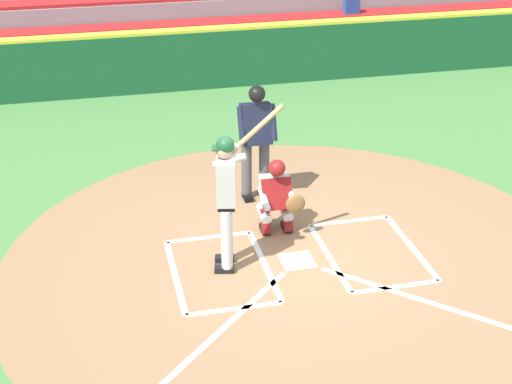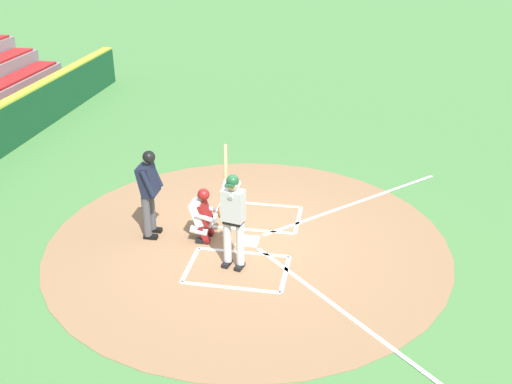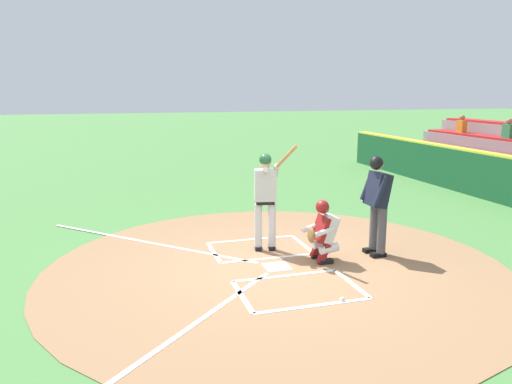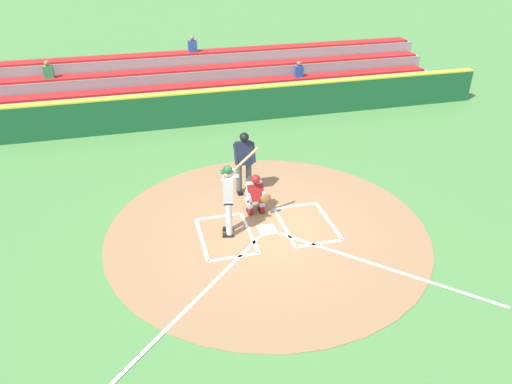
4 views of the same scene
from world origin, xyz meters
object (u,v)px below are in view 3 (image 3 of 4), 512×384
at_px(baseball, 342,299).
at_px(batter, 266,195).
at_px(plate_umpire, 377,199).
at_px(catcher, 323,230).

bearing_deg(baseball, batter, 8.27).
height_order(batter, plate_umpire, batter).
relative_size(plate_umpire, baseball, 25.20).
bearing_deg(batter, baseball, -171.73).
distance_m(batter, baseball, 2.78).
relative_size(batter, catcher, 1.88).
bearing_deg(batter, plate_umpire, -113.65).
xyz_separation_m(catcher, baseball, (-1.67, 0.42, -0.55)).
bearing_deg(baseball, plate_umpire, -41.20).
relative_size(catcher, plate_umpire, 0.61).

